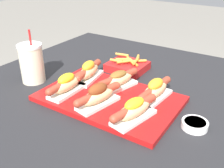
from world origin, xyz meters
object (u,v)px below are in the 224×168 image
(hot_dog_1, at_px, (98,96))
(hot_dog_3, at_px, (89,71))
(hot_dog_0, at_px, (67,84))
(hot_dog_4, at_px, (118,80))
(hot_dog_5, at_px, (155,90))
(hot_dog_2, at_px, (134,110))
(fries_basket, at_px, (127,66))
(serving_tray, at_px, (109,98))
(drink_cup, at_px, (32,63))
(sauce_bowl, at_px, (195,124))

(hot_dog_1, bearing_deg, hot_dog_3, 136.03)
(hot_dog_0, relative_size, hot_dog_4, 1.03)
(hot_dog_3, relative_size, hot_dog_5, 0.99)
(hot_dog_0, xyz_separation_m, hot_dog_1, (0.14, -0.01, 0.00))
(hot_dog_2, xyz_separation_m, fries_basket, (-0.22, 0.35, -0.03))
(hot_dog_3, xyz_separation_m, fries_basket, (0.07, 0.20, -0.03))
(serving_tray, height_order, hot_dog_5, hot_dog_5)
(hot_dog_5, relative_size, drink_cup, 0.91)
(hot_dog_3, distance_m, fries_basket, 0.21)
(hot_dog_1, relative_size, fries_basket, 1.20)
(hot_dog_1, height_order, sauce_bowl, hot_dog_1)
(serving_tray, xyz_separation_m, hot_dog_2, (0.14, -0.08, 0.04))
(sauce_bowl, bearing_deg, drink_cup, -176.59)
(serving_tray, xyz_separation_m, hot_dog_5, (0.14, 0.07, 0.04))
(hot_dog_4, height_order, fries_basket, hot_dog_4)
(hot_dog_2, xyz_separation_m, sauce_bowl, (0.16, 0.08, -0.04))
(hot_dog_5, xyz_separation_m, fries_basket, (-0.22, 0.20, -0.03))
(hot_dog_5, distance_m, fries_basket, 0.30)
(hot_dog_3, bearing_deg, sauce_bowl, -8.54)
(hot_dog_2, bearing_deg, serving_tray, 151.35)
(hot_dog_0, distance_m, hot_dog_1, 0.14)
(hot_dog_0, height_order, hot_dog_3, hot_dog_3)
(serving_tray, bearing_deg, hot_dog_2, -28.65)
(hot_dog_0, height_order, hot_dog_4, hot_dog_0)
(hot_dog_3, relative_size, hot_dog_4, 1.01)
(hot_dog_4, bearing_deg, serving_tray, -84.44)
(serving_tray, bearing_deg, drink_cup, -174.53)
(hot_dog_3, distance_m, hot_dog_4, 0.14)
(hot_dog_0, relative_size, fries_basket, 1.22)
(hot_dog_3, bearing_deg, drink_cup, -152.15)
(hot_dog_0, xyz_separation_m, hot_dog_5, (0.28, 0.13, 0.00))
(sauce_bowl, bearing_deg, hot_dog_5, 158.28)
(hot_dog_4, height_order, hot_dog_5, hot_dog_5)
(serving_tray, bearing_deg, hot_dog_0, -157.02)
(hot_dog_4, relative_size, sauce_bowl, 2.45)
(serving_tray, bearing_deg, hot_dog_4, 95.56)
(hot_dog_3, bearing_deg, serving_tray, -26.87)
(hot_dog_3, height_order, fries_basket, hot_dog_3)
(hot_dog_2, height_order, fries_basket, hot_dog_2)
(hot_dog_5, bearing_deg, hot_dog_4, 178.60)
(serving_tray, relative_size, hot_dog_1, 2.47)
(serving_tray, height_order, hot_dog_3, hot_dog_3)
(hot_dog_1, distance_m, drink_cup, 0.35)
(hot_dog_0, relative_size, hot_dog_1, 1.02)
(serving_tray, bearing_deg, hot_dog_1, -88.74)
(serving_tray, relative_size, drink_cup, 2.23)
(hot_dog_3, bearing_deg, hot_dog_4, 0.35)
(hot_dog_2, height_order, sauce_bowl, hot_dog_2)
(hot_dog_0, height_order, hot_dog_1, hot_dog_1)
(hot_dog_2, distance_m, sauce_bowl, 0.19)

